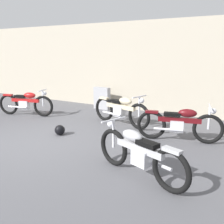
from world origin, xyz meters
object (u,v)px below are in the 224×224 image
(stone_marker, at_px, (102,98))
(motorcycle_cream, at_px, (121,110))
(motorcycle_red, at_px, (26,103))
(helmet, at_px, (60,130))
(motorcycle_silver, at_px, (139,153))
(motorcycle_maroon, at_px, (180,124))

(stone_marker, xyz_separation_m, motorcycle_cream, (1.68, -1.58, 0.05))
(motorcycle_cream, xyz_separation_m, motorcycle_red, (-3.39, -0.61, -0.02))
(helmet, distance_m, motorcycle_red, 2.69)
(helmet, height_order, motorcycle_cream, motorcycle_cream)
(stone_marker, bearing_deg, motorcycle_red, -128.07)
(motorcycle_red, bearing_deg, helmet, -40.65)
(motorcycle_silver, bearing_deg, motorcycle_maroon, -73.82)
(stone_marker, relative_size, motorcycle_maroon, 0.41)
(stone_marker, relative_size, helmet, 3.07)
(stone_marker, bearing_deg, helmet, -77.28)
(motorcycle_cream, relative_size, motorcycle_maroon, 1.04)
(stone_marker, relative_size, motorcycle_cream, 0.40)
(motorcycle_cream, relative_size, motorcycle_red, 1.07)
(motorcycle_red, bearing_deg, stone_marker, 34.96)
(stone_marker, height_order, helmet, stone_marker)
(motorcycle_red, height_order, motorcycle_silver, motorcycle_silver)
(motorcycle_cream, bearing_deg, motorcycle_red, -156.24)
(motorcycle_maroon, bearing_deg, stone_marker, 134.89)
(stone_marker, bearing_deg, motorcycle_silver, -51.08)
(helmet, relative_size, motorcycle_maroon, 0.13)
(motorcycle_maroon, relative_size, motorcycle_silver, 1.02)
(stone_marker, relative_size, motorcycle_silver, 0.42)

